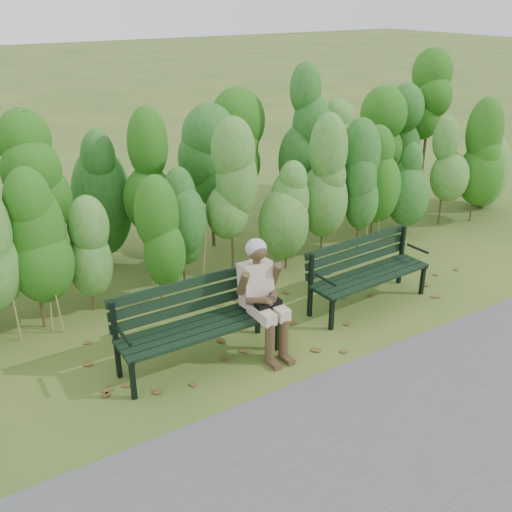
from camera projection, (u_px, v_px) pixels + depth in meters
ground at (273, 329)px, 6.56m from camera, size 80.00×80.00×0.00m
footpath at (423, 448)px, 4.86m from camera, size 60.00×2.50×0.01m
hedge_band at (192, 177)px, 7.49m from camera, size 11.04×1.67×2.42m
leaf_litter at (258, 331)px, 6.52m from camera, size 5.62×2.24×0.01m
bench_left at (196, 317)px, 5.85m from camera, size 1.64×0.55×0.82m
bench_right at (365, 267)px, 6.96m from camera, size 1.56×0.58×0.77m
seated_woman at (262, 290)px, 5.96m from camera, size 0.46×0.68×1.18m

